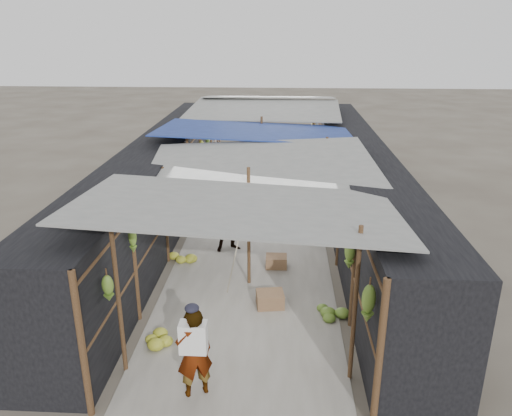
% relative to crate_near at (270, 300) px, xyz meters
% --- Properties ---
extents(ground, '(80.00, 80.00, 0.00)m').
position_rel_crate_near_xyz_m(ground, '(-0.48, -2.06, -0.16)').
color(ground, '#6B6356').
rests_on(ground, ground).
extents(aisle_slab, '(3.60, 16.00, 0.02)m').
position_rel_crate_near_xyz_m(aisle_slab, '(-0.48, 4.44, -0.15)').
color(aisle_slab, '#9E998E').
rests_on(aisle_slab, ground).
extents(stall_left, '(1.40, 15.00, 2.30)m').
position_rel_crate_near_xyz_m(stall_left, '(-3.18, 4.44, 0.99)').
color(stall_left, black).
rests_on(stall_left, ground).
extents(stall_right, '(1.40, 15.00, 2.30)m').
position_rel_crate_near_xyz_m(stall_right, '(2.22, 4.44, 0.99)').
color(stall_right, black).
rests_on(stall_right, ground).
extents(crate_near, '(0.59, 0.50, 0.32)m').
position_rel_crate_near_xyz_m(crate_near, '(0.00, 0.00, 0.00)').
color(crate_near, '#8A6646').
rests_on(crate_near, ground).
extents(crate_mid, '(0.48, 0.39, 0.29)m').
position_rel_crate_near_xyz_m(crate_mid, '(0.10, 1.73, -0.01)').
color(crate_mid, '#8A6646').
rests_on(crate_mid, ground).
extents(crate_back, '(0.46, 0.39, 0.27)m').
position_rel_crate_near_xyz_m(crate_back, '(-1.26, 8.05, -0.03)').
color(crate_back, '#8A6646').
rests_on(crate_back, ground).
extents(black_basin, '(0.53, 0.53, 0.16)m').
position_rel_crate_near_xyz_m(black_basin, '(0.66, 5.75, -0.08)').
color(black_basin, black).
rests_on(black_basin, ground).
extents(vendor_elderly, '(0.64, 0.55, 1.48)m').
position_rel_crate_near_xyz_m(vendor_elderly, '(-1.05, -2.56, 0.58)').
color(vendor_elderly, silver).
rests_on(vendor_elderly, ground).
extents(shopper_blue, '(0.92, 0.83, 1.56)m').
position_rel_crate_near_xyz_m(shopper_blue, '(-1.02, 2.63, 0.62)').
color(shopper_blue, navy).
rests_on(shopper_blue, ground).
extents(vendor_seated, '(0.37, 0.58, 0.86)m').
position_rel_crate_near_xyz_m(vendor_seated, '(0.70, 7.63, 0.27)').
color(vendor_seated, '#48443F').
rests_on(vendor_seated, ground).
extents(market_canopy, '(5.62, 15.20, 2.77)m').
position_rel_crate_near_xyz_m(market_canopy, '(-0.45, 4.76, 2.25)').
color(market_canopy, brown).
rests_on(market_canopy, ground).
extents(hanging_bananas, '(3.95, 14.17, 0.84)m').
position_rel_crate_near_xyz_m(hanging_bananas, '(-0.34, 4.13, 1.47)').
color(hanging_bananas, olive).
rests_on(hanging_bananas, ground).
extents(floor_bananas, '(4.03, 8.02, 0.35)m').
position_rel_crate_near_xyz_m(floor_bananas, '(-0.15, 2.24, -0.01)').
color(floor_bananas, '#9A9D28').
rests_on(floor_bananas, ground).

